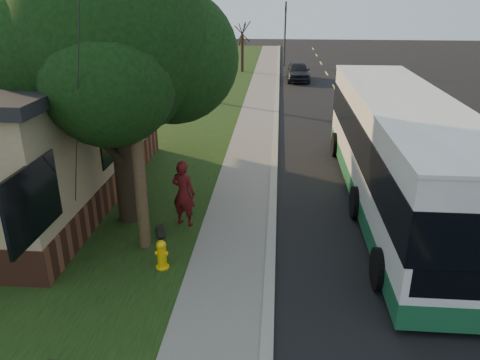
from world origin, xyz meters
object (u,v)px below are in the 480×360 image
bare_tree_far (242,48)px  transit_bus (400,150)px  skateboard_main (161,231)px  leafy_tree (115,39)px  utility_pole (130,70)px  skateboarder (184,193)px  bare_tree_near (218,68)px  dumpster (58,162)px  distant_car (298,71)px  traffic_signal (285,30)px  fire_hydrant (162,255)px

bare_tree_far → transit_bus: size_ratio=0.32×
skateboard_main → leafy_tree: bearing=139.9°
utility_pole → skateboarder: size_ratio=4.72×
transit_bus → skateboard_main: size_ratio=15.84×
bare_tree_near → dumpster: bearing=-108.4°
transit_bus → distant_car: (-2.30, 22.19, -1.12)m
leafy_tree → skateboarder: 4.47m
distant_car → leafy_tree: bearing=-104.5°
traffic_signal → skateboard_main: size_ratio=6.86×
bare_tree_far → skateboarder: bare_tree_far is taller
fire_hydrant → utility_pole: 4.37m
fire_hydrant → dumpster: size_ratio=0.43×
leafy_tree → bare_tree_far: 27.56m
utility_pole → bare_tree_far: utility_pole is taller
utility_pole → bare_tree_far: 29.13m
skateboarder → distant_car: 24.52m
fire_hydrant → traffic_signal: 34.25m
distant_car → dumpster: bearing=-114.7°
dumpster → skateboard_main: bearing=-39.3°
traffic_signal → bare_tree_near: bearing=-104.0°
leafy_tree → transit_bus: bearing=11.9°
bare_tree_near → distant_car: bare_tree_near is taller
dumpster → traffic_signal: bearing=74.0°
bare_tree_far → skateboard_main: bare_tree_far is taller
utility_pole → bare_tree_near: 17.19m
fire_hydrant → traffic_signal: size_ratio=0.13×
skateboarder → distant_car: size_ratio=0.46×
leafy_tree → skateboarder: bearing=-10.9°
fire_hydrant → leafy_tree: leafy_tree is taller
bare_tree_near → transit_bus: bare_tree_near is taller
skateboard_main → dumpster: size_ratio=0.46×
bare_tree_near → distant_car: bearing=59.6°
bare_tree_near → traffic_signal: 16.52m
transit_bus → bare_tree_near: bearing=118.1°
fire_hydrant → distant_car: distant_car is taller
bare_tree_near → transit_bus: (7.30, -13.67, -0.32)m
bare_tree_near → traffic_signal: bearing=76.0°
leafy_tree → bare_tree_far: bearing=87.5°
bare_tree_far → leafy_tree: bearing=-92.5°
skateboarder → skateboard_main: bearing=65.9°
traffic_signal → utility_pole: bearing=-96.6°
leafy_tree → transit_bus: (7.97, 1.68, -3.34)m
utility_pole → distant_car: size_ratio=2.19×
bare_tree_far → distant_car: (4.50, -3.48, -1.30)m
leafy_tree → distant_car: size_ratio=1.88×
bare_tree_far → skateboard_main: (-0.06, -28.29, -1.88)m
skateboard_main → dumpster: dumpster is taller
utility_pole → dumpster: size_ratio=5.23×
bare_tree_far → dumpster: (-4.67, -24.51, -1.34)m
fire_hydrant → traffic_signal: traffic_signal is taller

